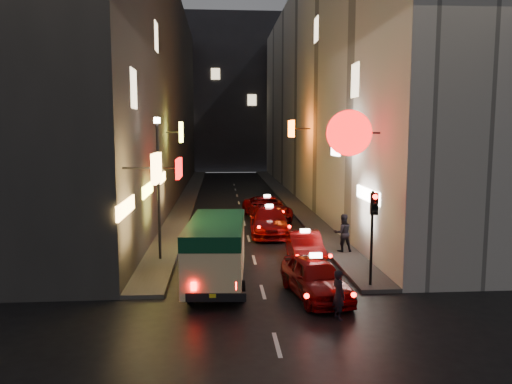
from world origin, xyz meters
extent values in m
cube|color=#353230|center=(-8.00, 34.00, 9.00)|extent=(6.00, 52.00, 18.00)
cube|color=#FCBA58|center=(-3.79, 9.19, 4.47)|extent=(0.18, 1.72, 1.06)
cube|color=#F20A0A|center=(-3.56, 16.21, 3.94)|extent=(0.18, 2.18, 0.98)
cube|color=#FEFA3F|center=(-4.02, 24.13, 5.70)|extent=(0.18, 1.26, 1.34)
cube|color=#FCBA58|center=(-4.98, 9.50, 3.00)|extent=(0.10, 3.20, 0.55)
cube|color=#FEFA3F|center=(-4.98, 15.07, 3.00)|extent=(0.10, 3.18, 0.55)
cube|color=#FCBA58|center=(-4.98, 21.22, 3.00)|extent=(0.10, 2.89, 0.55)
cube|color=#FFE5B2|center=(-4.99, 12.00, 7.50)|extent=(0.06, 1.30, 1.60)
cube|color=#FFE5B2|center=(-4.99, 20.00, 11.00)|extent=(0.06, 1.30, 1.60)
cube|color=beige|center=(8.00, 34.00, 9.00)|extent=(6.00, 52.00, 18.00)
cylinder|color=#F20A0A|center=(3.73, 11.08, 5.72)|extent=(1.85, 0.18, 1.85)
cube|color=white|center=(4.04, 14.70, 5.46)|extent=(0.18, 1.23, 1.71)
cube|color=#FF570C|center=(3.62, 26.78, 5.94)|extent=(0.18, 2.06, 1.20)
cube|color=white|center=(4.98, 12.39, 3.00)|extent=(0.10, 3.27, 0.55)
cube|color=#FFE5B2|center=(4.99, 15.00, 8.20)|extent=(0.06, 1.30, 1.60)
cube|color=#FFE5B2|center=(4.99, 25.00, 12.50)|extent=(0.06, 1.30, 1.60)
cube|color=#303035|center=(0.00, 66.00, 11.00)|extent=(30.00, 10.00, 22.00)
cube|color=#413F3C|center=(-4.25, 34.00, 0.07)|extent=(1.50, 52.00, 0.15)
cube|color=#413F3C|center=(4.25, 34.00, 0.07)|extent=(1.50, 52.00, 0.15)
cube|color=beige|center=(-1.67, 9.40, 1.40)|extent=(2.36, 5.80, 2.08)
cube|color=#0C3C22|center=(-1.67, 9.40, 2.21)|extent=(2.38, 5.82, 0.52)
cube|color=black|center=(-1.67, 9.69, 1.61)|extent=(2.24, 3.53, 0.47)
cube|color=black|center=(-1.67, 6.61, 0.50)|extent=(1.96, 0.31, 0.28)
cube|color=#FF0A05|center=(-2.38, 6.54, 0.88)|extent=(0.17, 0.06, 0.27)
cube|color=#FF0A05|center=(-0.96, 6.54, 0.88)|extent=(0.17, 0.06, 0.27)
cylinder|color=black|center=(-2.55, 11.22, 0.36)|extent=(0.21, 0.72, 0.72)
cylinder|color=black|center=(-0.80, 7.59, 0.36)|extent=(0.21, 0.72, 0.72)
imported|color=#730506|center=(1.80, 7.84, 0.82)|extent=(2.89, 5.41, 1.64)
cube|color=white|center=(1.80, 7.84, 1.73)|extent=(0.44, 0.24, 0.16)
sphere|color=#FF0A05|center=(1.07, 5.50, 0.84)|extent=(0.16, 0.16, 0.16)
sphere|color=#FF0A05|center=(2.52, 5.50, 0.84)|extent=(0.16, 0.16, 0.16)
imported|color=#730506|center=(2.24, 12.64, 0.76)|extent=(2.06, 4.80, 1.51)
cube|color=white|center=(2.24, 12.64, 1.60)|extent=(0.42, 0.19, 0.16)
sphere|color=#FF0A05|center=(1.57, 10.48, 0.78)|extent=(0.16, 0.16, 0.16)
sphere|color=#FF0A05|center=(2.91, 10.48, 0.78)|extent=(0.16, 0.16, 0.16)
imported|color=#730506|center=(1.24, 18.58, 0.89)|extent=(2.54, 5.70, 1.78)
cube|color=white|center=(1.24, 18.58, 1.87)|extent=(0.43, 0.20, 0.16)
sphere|color=#FF0A05|center=(0.45, 16.04, 0.92)|extent=(0.16, 0.16, 0.16)
sphere|color=#FF0A05|center=(2.03, 16.04, 0.92)|extent=(0.16, 0.16, 0.16)
imported|color=#730506|center=(1.57, 23.38, 0.85)|extent=(3.02, 5.62, 1.70)
cube|color=white|center=(1.57, 23.38, 1.79)|extent=(0.44, 0.25, 0.16)
sphere|color=#FF0A05|center=(0.81, 20.96, 0.87)|extent=(0.16, 0.16, 0.16)
sphere|color=#FF0A05|center=(2.32, 20.96, 0.87)|extent=(0.16, 0.16, 0.16)
imported|color=black|center=(2.12, 5.77, 0.88)|extent=(0.53, 0.67, 1.76)
imported|color=black|center=(4.23, 13.71, 1.16)|extent=(0.79, 0.53, 2.01)
cylinder|color=black|center=(4.00, 8.60, 1.90)|extent=(0.10, 0.10, 3.50)
cube|color=black|center=(4.00, 8.42, 3.20)|extent=(0.26, 0.18, 0.80)
sphere|color=#FF0A05|center=(4.00, 8.31, 3.47)|extent=(0.18, 0.18, 0.18)
sphere|color=black|center=(4.00, 8.31, 3.20)|extent=(0.17, 0.17, 0.17)
sphere|color=black|center=(4.00, 8.31, 2.93)|extent=(0.17, 0.17, 0.17)
cylinder|color=black|center=(-4.20, 13.00, 3.15)|extent=(0.12, 0.12, 6.00)
cylinder|color=#FFE5BF|center=(-4.20, 13.00, 6.25)|extent=(0.28, 0.28, 0.25)
camera|label=1|loc=(-1.51, -8.91, 5.82)|focal=35.00mm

